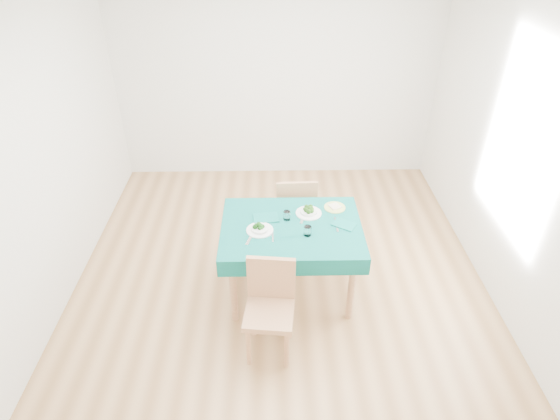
{
  "coord_description": "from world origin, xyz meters",
  "views": [
    {
      "loc": [
        -0.07,
        -3.45,
        3.16
      ],
      "look_at": [
        0.0,
        0.0,
        0.85
      ],
      "focal_mm": 30.0,
      "sensor_mm": 36.0,
      "label": 1
    }
  ],
  "objects_px": {
    "chair_near": "(269,309)",
    "bowl_near": "(260,227)",
    "side_plate": "(335,207)",
    "chair_far": "(295,202)",
    "table": "(291,259)",
    "bowl_far": "(309,210)"
  },
  "relations": [
    {
      "from": "chair_near",
      "to": "side_plate",
      "type": "distance_m",
      "value": 1.21
    },
    {
      "from": "side_plate",
      "to": "bowl_near",
      "type": "bearing_deg",
      "value": -153.52
    },
    {
      "from": "table",
      "to": "bowl_far",
      "type": "xyz_separation_m",
      "value": [
        0.16,
        0.19,
        0.42
      ]
    },
    {
      "from": "chair_far",
      "to": "bowl_near",
      "type": "relative_size",
      "value": 4.34
    },
    {
      "from": "chair_near",
      "to": "chair_far",
      "type": "xyz_separation_m",
      "value": [
        0.27,
        1.5,
        0.03
      ]
    },
    {
      "from": "chair_far",
      "to": "bowl_far",
      "type": "bearing_deg",
      "value": 96.29
    },
    {
      "from": "chair_far",
      "to": "side_plate",
      "type": "distance_m",
      "value": 0.66
    },
    {
      "from": "chair_near",
      "to": "bowl_far",
      "type": "distance_m",
      "value": 1.03
    },
    {
      "from": "bowl_near",
      "to": "bowl_far",
      "type": "height_order",
      "value": "same"
    },
    {
      "from": "bowl_near",
      "to": "side_plate",
      "type": "relative_size",
      "value": 1.18
    },
    {
      "from": "chair_near",
      "to": "chair_far",
      "type": "height_order",
      "value": "chair_far"
    },
    {
      "from": "bowl_near",
      "to": "bowl_far",
      "type": "xyz_separation_m",
      "value": [
        0.44,
        0.25,
        0.0
      ]
    },
    {
      "from": "table",
      "to": "bowl_near",
      "type": "height_order",
      "value": "bowl_near"
    },
    {
      "from": "chair_near",
      "to": "side_plate",
      "type": "bearing_deg",
      "value": 64.65
    },
    {
      "from": "table",
      "to": "bowl_far",
      "type": "bearing_deg",
      "value": 49.56
    },
    {
      "from": "chair_far",
      "to": "side_plate",
      "type": "xyz_separation_m",
      "value": [
        0.34,
        -0.5,
        0.26
      ]
    },
    {
      "from": "bowl_far",
      "to": "side_plate",
      "type": "distance_m",
      "value": 0.27
    },
    {
      "from": "chair_near",
      "to": "bowl_near",
      "type": "bearing_deg",
      "value": 102.95
    },
    {
      "from": "chair_near",
      "to": "chair_far",
      "type": "bearing_deg",
      "value": 86.04
    },
    {
      "from": "chair_far",
      "to": "side_plate",
      "type": "bearing_deg",
      "value": 121.67
    },
    {
      "from": "chair_near",
      "to": "bowl_near",
      "type": "height_order",
      "value": "chair_near"
    },
    {
      "from": "chair_far",
      "to": "side_plate",
      "type": "height_order",
      "value": "chair_far"
    }
  ]
}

